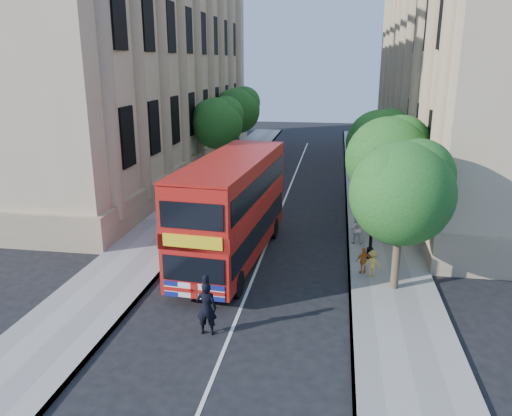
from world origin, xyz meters
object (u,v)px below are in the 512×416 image
at_px(police_constable, 207,308).
at_px(woman_pedestrian, 356,229).
at_px(lamp_post, 373,209).
at_px(double_decker_bus, 233,206).
at_px(box_van, 228,194).

relative_size(police_constable, woman_pedestrian, 1.27).
bearing_deg(woman_pedestrian, lamp_post, 104.08).
bearing_deg(woman_pedestrian, double_decker_bus, 24.03).
relative_size(lamp_post, box_van, 0.91).
height_order(lamp_post, woman_pedestrian, lamp_post).
xyz_separation_m(lamp_post, double_decker_bus, (-6.25, -0.92, 0.09)).
distance_m(lamp_post, police_constable, 9.57).
height_order(double_decker_bus, police_constable, double_decker_bus).
distance_m(double_decker_bus, police_constable, 6.77).
xyz_separation_m(double_decker_bus, woman_pedestrian, (5.65, 2.88, -1.73)).
bearing_deg(woman_pedestrian, police_constable, 58.22).
distance_m(lamp_post, double_decker_bus, 6.31).
distance_m(lamp_post, box_van, 9.28).
bearing_deg(police_constable, box_van, -83.99).
height_order(lamp_post, police_constable, lamp_post).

